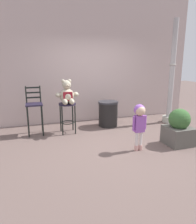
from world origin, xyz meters
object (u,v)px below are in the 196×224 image
object	(u,v)px
trash_bin	(108,114)
bar_chair_empty	(34,107)
teddy_bear	(67,95)
lamppost	(171,83)
planter_with_shrub	(179,128)
child_walking	(140,117)
bar_stool_with_teddy	(67,111)

from	to	relation	value
trash_bin	bar_chair_empty	distance (m)	1.99
teddy_bear	lamppost	world-z (taller)	lamppost
planter_with_shrub	child_walking	bearing A→B (deg)	-179.38
teddy_bear	bar_chair_empty	distance (m)	0.85
lamppost	planter_with_shrub	size ratio (longest dim) A/B	3.64
bar_chair_empty	planter_with_shrub	distance (m)	3.38
bar_chair_empty	planter_with_shrub	world-z (taller)	bar_chair_empty
bar_stool_with_teddy	trash_bin	size ratio (longest dim) A/B	1.10
planter_with_shrub	bar_stool_with_teddy	bearing A→B (deg)	144.83
teddy_bear	child_walking	world-z (taller)	teddy_bear
planter_with_shrub	lamppost	bearing A→B (deg)	60.40
child_walking	bar_chair_empty	bearing A→B (deg)	107.85
teddy_bear	planter_with_shrub	world-z (taller)	teddy_bear
teddy_bear	trash_bin	world-z (taller)	teddy_bear
bar_stool_with_teddy	lamppost	world-z (taller)	lamppost
bar_stool_with_teddy	trash_bin	world-z (taller)	bar_stool_with_teddy
bar_stool_with_teddy	bar_chair_empty	world-z (taller)	bar_chair_empty
child_walking	trash_bin	bearing A→B (deg)	58.23
child_walking	trash_bin	xyz separation A→B (m)	(-0.01, 1.75, -0.34)
lamppost	teddy_bear	bearing A→B (deg)	-179.05
bar_stool_with_teddy	bar_chair_empty	size ratio (longest dim) A/B	0.64
child_walking	planter_with_shrub	bearing A→B (deg)	-31.38
teddy_bear	bar_chair_empty	xyz separation A→B (m)	(-0.79, 0.16, -0.29)
trash_bin	bar_chair_empty	world-z (taller)	bar_chair_empty
lamppost	bar_chair_empty	distance (m)	3.83
teddy_bear	lamppost	distance (m)	3.02
trash_bin	planter_with_shrub	bearing A→B (deg)	-60.66
teddy_bear	trash_bin	distance (m)	1.35
bar_stool_with_teddy	lamppost	size ratio (longest dim) A/B	0.26
teddy_bear	planter_with_shrub	xyz separation A→B (m)	(2.15, -1.48, -0.61)
lamppost	planter_with_shrub	bearing A→B (deg)	-119.60
child_walking	bar_chair_empty	distance (m)	2.57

